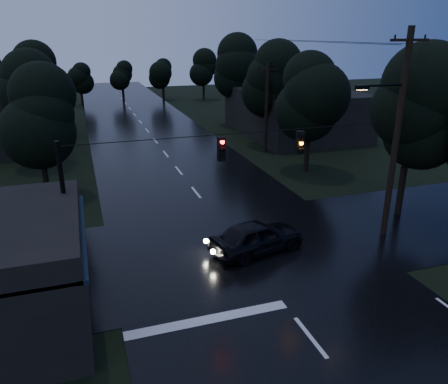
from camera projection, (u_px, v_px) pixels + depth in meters
main_road at (166, 154)px, 37.04m from camera, size 12.00×120.00×0.02m
cross_street at (239, 247)px, 20.99m from camera, size 60.00×9.00×0.02m
building_far_right at (294, 112)px, 43.99m from camera, size 10.00×14.00×4.40m
utility_pole_main at (395, 133)px, 20.49m from camera, size 3.50×0.30×10.00m
utility_pole_far at (267, 107)px, 36.38m from camera, size 2.00×0.30×7.50m
anchor_pole_left at (67, 217)px, 16.85m from camera, size 0.18×0.18×6.00m
span_signals at (261, 145)px, 18.46m from camera, size 15.00×0.37×1.12m
tree_corner_near at (413, 108)px, 22.79m from camera, size 4.48×4.48×9.44m
tree_left_a at (36, 114)px, 25.45m from camera, size 3.92×3.92×8.26m
tree_left_b at (34, 91)px, 32.27m from camera, size 4.20×4.20×8.85m
tree_left_c at (35, 75)px, 40.88m from camera, size 4.48×4.48×9.44m
tree_right_a at (311, 95)px, 30.64m from camera, size 4.20×4.20×8.85m
tree_right_b at (272, 78)px, 37.82m from camera, size 4.48×4.48×9.44m
tree_right_c at (239, 66)px, 46.79m from camera, size 4.76×4.76×10.03m
car at (257, 237)px, 20.29m from camera, size 4.84×2.79×1.55m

